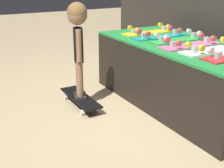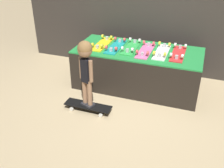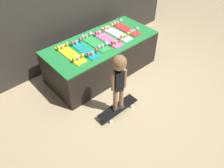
# 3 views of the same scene
# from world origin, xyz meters

# --- Properties ---
(ground_plane) EXTENTS (16.00, 16.00, 0.00)m
(ground_plane) POSITION_xyz_m (0.00, 0.00, 0.00)
(ground_plane) COLOR tan
(display_rack) EXTENTS (1.90, 0.86, 0.62)m
(display_rack) POSITION_xyz_m (0.00, 0.54, 0.31)
(display_rack) COLOR black
(display_rack) RESTS_ON ground_plane
(skateboard_yellow_on_rack) EXTENTS (0.18, 0.62, 0.09)m
(skateboard_yellow_on_rack) POSITION_xyz_m (-0.59, 0.56, 0.64)
(skateboard_yellow_on_rack) COLOR yellow
(skateboard_yellow_on_rack) RESTS_ON display_rack
(skateboard_teal_on_rack) EXTENTS (0.18, 0.62, 0.09)m
(skateboard_teal_on_rack) POSITION_xyz_m (-0.35, 0.53, 0.64)
(skateboard_teal_on_rack) COLOR teal
(skateboard_teal_on_rack) RESTS_ON display_rack
(skateboard_green_on_rack) EXTENTS (0.18, 0.62, 0.09)m
(skateboard_green_on_rack) POSITION_xyz_m (-0.12, 0.57, 0.64)
(skateboard_green_on_rack) COLOR green
(skateboard_green_on_rack) RESTS_ON display_rack
(skateboard_pink_on_rack) EXTENTS (0.18, 0.62, 0.09)m
(skateboard_pink_on_rack) POSITION_xyz_m (0.12, 0.52, 0.64)
(skateboard_pink_on_rack) COLOR pink
(skateboard_pink_on_rack) RESTS_ON display_rack
(skateboard_white_on_rack) EXTENTS (0.18, 0.62, 0.09)m
(skateboard_white_on_rack) POSITION_xyz_m (0.35, 0.55, 0.64)
(skateboard_white_on_rack) COLOR white
(skateboard_white_on_rack) RESTS_ON display_rack
(skateboard_on_floor) EXTENTS (0.66, 0.18, 0.09)m
(skateboard_on_floor) POSITION_xyz_m (-0.45, -0.35, 0.07)
(skateboard_on_floor) COLOR black
(skateboard_on_floor) RESTS_ON ground_plane
(child) EXTENTS (0.21, 0.19, 0.92)m
(child) POSITION_xyz_m (-0.45, -0.35, 0.74)
(child) COLOR #2D2D33
(child) RESTS_ON skateboard_on_floor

